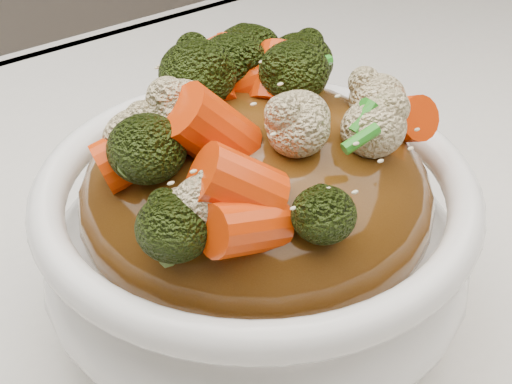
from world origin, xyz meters
TOP-DOWN VIEW (x-y plane):
  - tablecloth at (0.00, 0.00)m, footprint 1.20×0.80m
  - bowl at (-0.06, 0.01)m, footprint 0.29×0.29m
  - sauce_base at (-0.06, 0.01)m, footprint 0.23×0.23m
  - carrots at (-0.06, 0.01)m, footprint 0.23×0.23m
  - broccoli at (-0.06, 0.01)m, footprint 0.23×0.23m
  - cauliflower at (-0.06, 0.01)m, footprint 0.23×0.23m
  - scallions at (-0.06, 0.01)m, footprint 0.17×0.17m
  - sesame_seeds at (-0.06, 0.01)m, footprint 0.21×0.21m

SIDE VIEW (x-z plane):
  - tablecloth at x=0.00m, z-range 0.71..0.75m
  - bowl at x=-0.06m, z-range 0.75..0.84m
  - sauce_base at x=-0.06m, z-range 0.78..0.88m
  - cauliflower at x=-0.06m, z-range 0.87..0.91m
  - broccoli at x=-0.06m, z-range 0.87..0.92m
  - carrots at x=-0.06m, z-range 0.87..0.92m
  - scallions at x=-0.06m, z-range 0.89..0.91m
  - sesame_seeds at x=-0.06m, z-range 0.89..0.90m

